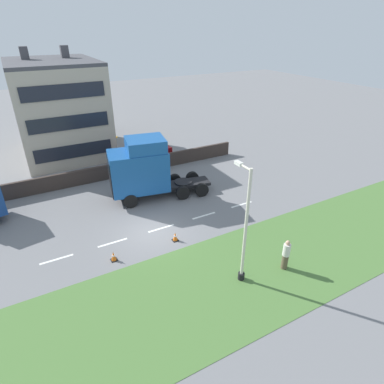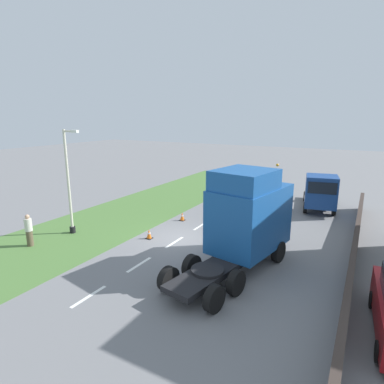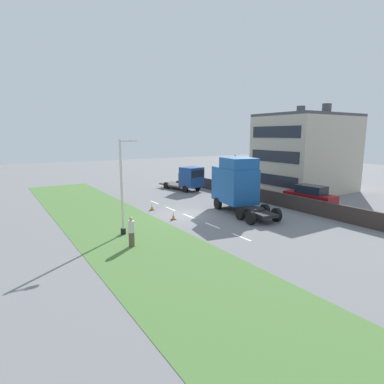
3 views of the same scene
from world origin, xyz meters
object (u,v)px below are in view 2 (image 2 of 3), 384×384
at_px(traffic_cone_lead, 182,216).
at_px(traffic_cone_trailing, 149,234).
at_px(lorry_cab, 247,217).
at_px(flatbed_truck, 320,193).
at_px(lamp_post, 70,188).
at_px(pedestrian, 29,231).

distance_m(traffic_cone_lead, traffic_cone_trailing, 3.82).
xyz_separation_m(lorry_cab, flatbed_truck, (1.89, 10.75, -0.84)).
height_order(lorry_cab, flatbed_truck, lorry_cab).
bearing_deg(lamp_post, pedestrian, -101.18).
relative_size(lamp_post, traffic_cone_trailing, 10.76).
distance_m(lorry_cab, pedestrian, 11.75).
xyz_separation_m(lorry_cab, pedestrian, (-11.07, -3.67, -1.44)).
bearing_deg(flatbed_truck, traffic_cone_trailing, 42.62).
relative_size(lorry_cab, traffic_cone_lead, 13.28).
height_order(lamp_post, traffic_cone_lead, lamp_post).
height_order(lorry_cab, traffic_cone_lead, lorry_cab).
xyz_separation_m(lorry_cab, traffic_cone_lead, (-6.02, 4.19, -2.05)).
distance_m(flatbed_truck, traffic_cone_lead, 10.35).
height_order(flatbed_truck, traffic_cone_trailing, flatbed_truck).
relative_size(flatbed_truck, lamp_post, 1.00).
relative_size(pedestrian, traffic_cone_lead, 3.11).
relative_size(lamp_post, pedestrian, 3.46).
height_order(lamp_post, pedestrian, lamp_post).
xyz_separation_m(lamp_post, pedestrian, (-0.50, -2.54, -1.96)).
xyz_separation_m(flatbed_truck, traffic_cone_trailing, (-7.89, -10.38, -1.21)).
xyz_separation_m(lamp_post, traffic_cone_lead, (4.55, 5.33, -2.56)).
bearing_deg(traffic_cone_trailing, pedestrian, -141.39).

